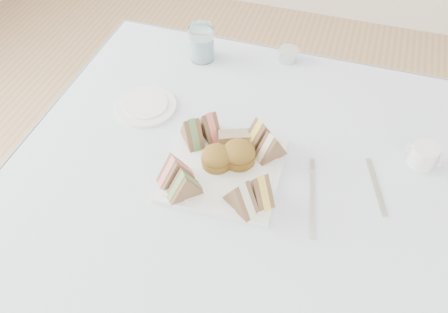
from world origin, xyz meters
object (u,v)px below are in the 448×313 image
(serving_plate, at_px, (224,169))
(table, at_px, (225,251))
(creamer_jug, at_px, (423,155))
(water_glass, at_px, (202,43))

(serving_plate, bearing_deg, table, 69.31)
(serving_plate, height_order, creamer_jug, creamer_jug)
(serving_plate, xyz_separation_m, water_glass, (-0.20, 0.40, 0.05))
(water_glass, bearing_deg, creamer_jug, -20.30)
(table, bearing_deg, water_glass, 116.77)
(table, height_order, creamer_jug, creamer_jug)
(creamer_jug, bearing_deg, water_glass, 167.03)
(creamer_jug, bearing_deg, table, -152.76)
(table, xyz_separation_m, water_glass, (-0.20, 0.39, 0.43))
(water_glass, xyz_separation_m, creamer_jug, (0.63, -0.23, -0.03))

